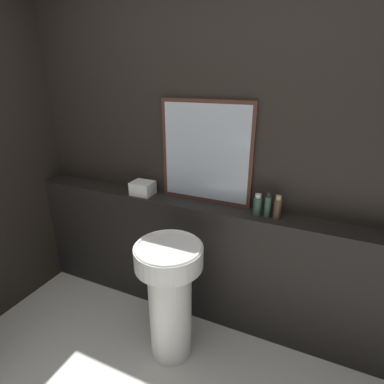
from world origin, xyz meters
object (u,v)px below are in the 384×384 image
Objects in this scene: mirror at (206,153)px; shampoo_bottle at (257,205)px; towel_stack at (143,188)px; conditioner_bottle at (268,205)px; lotion_bottle at (277,208)px; pedestal_sink at (170,293)px.

mirror is 4.88× the size of shampoo_bottle.
conditioner_bottle reaches higher than towel_stack.
shampoo_bottle is 0.88× the size of conditioner_bottle.
conditioner_bottle is 0.06m from lotion_bottle.
shampoo_bottle is 0.13m from lotion_bottle.
pedestal_sink is 0.82m from towel_stack.
pedestal_sink is 0.89m from lotion_bottle.
shampoo_bottle is 0.95× the size of lotion_bottle.
lotion_bottle is at bearing 39.23° from pedestal_sink.
towel_stack is 1.06× the size of lotion_bottle.
mirror is 4.35× the size of towel_stack.
pedestal_sink is at bearing -137.37° from conditioner_bottle.
conditioner_bottle reaches higher than pedestal_sink.
shampoo_bottle is at bearing 46.71° from pedestal_sink.
mirror is at bearing 171.13° from lotion_bottle.
towel_stack is at bearing 180.00° from conditioner_bottle.
lotion_bottle reaches higher than towel_stack.
shampoo_bottle is at bearing 0.00° from towel_stack.
conditioner_bottle is 1.08× the size of lotion_bottle.
conditioner_bottle is (0.49, 0.45, 0.52)m from pedestal_sink.
towel_stack is at bearing -180.00° from shampoo_bottle.
pedestal_sink is 0.97m from mirror.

